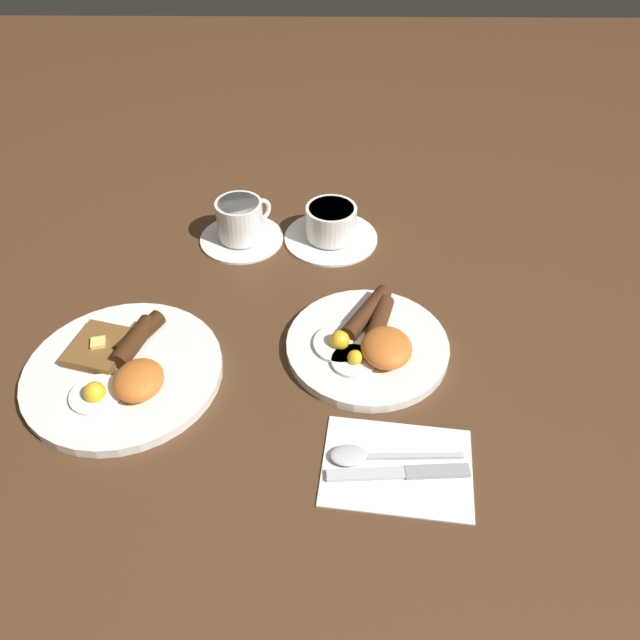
# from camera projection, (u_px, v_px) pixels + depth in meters

# --- Properties ---
(ground_plane) EXTENTS (3.00, 3.00, 0.00)m
(ground_plane) POSITION_uv_depth(u_px,v_px,m) (367.00, 350.00, 0.92)
(ground_plane) COLOR #4C301C
(breakfast_plate_near) EXTENTS (0.24, 0.24, 0.05)m
(breakfast_plate_near) POSITION_uv_depth(u_px,v_px,m) (369.00, 343.00, 0.91)
(breakfast_plate_near) COLOR white
(breakfast_plate_near) RESTS_ON ground_plane
(breakfast_plate_far) EXTENTS (0.28, 0.28, 0.05)m
(breakfast_plate_far) POSITION_uv_depth(u_px,v_px,m) (124.00, 370.00, 0.87)
(breakfast_plate_far) COLOR white
(breakfast_plate_far) RESTS_ON ground_plane
(teacup_near) EXTENTS (0.17, 0.17, 0.07)m
(teacup_near) POSITION_uv_depth(u_px,v_px,m) (331.00, 226.00, 1.10)
(teacup_near) COLOR white
(teacup_near) RESTS_ON ground_plane
(teacup_far) EXTENTS (0.15, 0.15, 0.08)m
(teacup_far) POSITION_uv_depth(u_px,v_px,m) (241.00, 224.00, 1.10)
(teacup_far) COLOR white
(teacup_far) RESTS_ON ground_plane
(napkin) EXTENTS (0.15, 0.20, 0.01)m
(napkin) POSITION_uv_depth(u_px,v_px,m) (397.00, 466.00, 0.77)
(napkin) COLOR white
(napkin) RESTS_ON ground_plane
(knife) EXTENTS (0.03, 0.18, 0.01)m
(knife) POSITION_uv_depth(u_px,v_px,m) (407.00, 472.00, 0.76)
(knife) COLOR silver
(knife) RESTS_ON napkin
(spoon) EXTENTS (0.03, 0.17, 0.01)m
(spoon) POSITION_uv_depth(u_px,v_px,m) (363.00, 456.00, 0.77)
(spoon) COLOR silver
(spoon) RESTS_ON napkin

